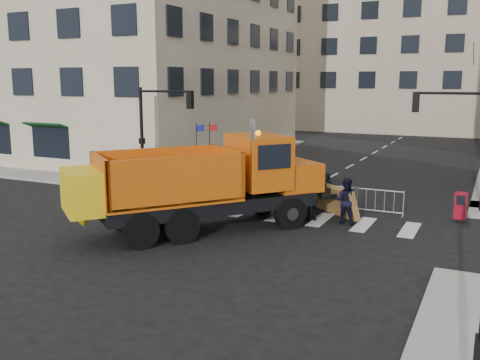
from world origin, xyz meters
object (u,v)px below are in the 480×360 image
at_px(cop_b, 346,201).
at_px(newspaper_box, 461,206).
at_px(plow_truck, 201,182).
at_px(worker, 217,178).
at_px(cop_c, 312,199).
at_px(cop_a, 326,192).

bearing_deg(cop_b, newspaper_box, -151.18).
relative_size(plow_truck, worker, 5.58).
distance_m(cop_b, cop_c, 1.38).
bearing_deg(plow_truck, newspaper_box, -18.67).
bearing_deg(cop_a, cop_b, 100.01).
relative_size(cop_b, newspaper_box, 1.73).
height_order(cop_c, newspaper_box, cop_c).
distance_m(cop_b, newspaper_box, 4.76).
bearing_deg(newspaper_box, cop_a, -166.23).
bearing_deg(worker, plow_truck, -84.26).
xyz_separation_m(cop_b, cop_c, (-1.37, -0.14, -0.03)).
xyz_separation_m(cop_a, cop_c, (-0.04, -1.81, 0.05)).
bearing_deg(plow_truck, cop_b, -15.16).
distance_m(cop_a, cop_c, 1.81).
distance_m(cop_b, worker, 6.89).
relative_size(cop_a, newspaper_box, 1.58).
xyz_separation_m(plow_truck, newspaper_box, (8.92, 5.72, -1.24)).
height_order(cop_c, worker, worker).
distance_m(plow_truck, worker, 5.39).
relative_size(cop_a, cop_c, 0.95).
height_order(cop_b, newspaper_box, cop_b).
distance_m(worker, newspaper_box, 10.95).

